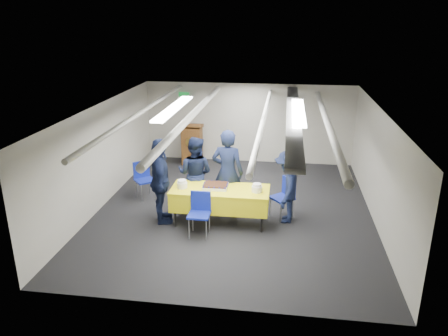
{
  "coord_description": "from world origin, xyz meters",
  "views": [
    {
      "loc": [
        1.04,
        -8.87,
        4.14
      ],
      "look_at": [
        -0.2,
        -0.2,
        1.05
      ],
      "focal_mm": 35.0,
      "sensor_mm": 36.0,
      "label": 1
    }
  ],
  "objects": [
    {
      "name": "ground",
      "position": [
        0.0,
        0.0,
        0.0
      ],
      "size": [
        7.0,
        7.0,
        0.0
      ],
      "primitive_type": "plane",
      "color": "black",
      "rests_on": "ground"
    },
    {
      "name": "room_shell",
      "position": [
        0.09,
        0.41,
        1.81
      ],
      "size": [
        6.0,
        7.0,
        2.3
      ],
      "color": "#BCB8AA",
      "rests_on": "ground"
    },
    {
      "name": "serving_table",
      "position": [
        -0.21,
        -0.69,
        0.56
      ],
      "size": [
        2.01,
        0.84,
        0.77
      ],
      "color": "black",
      "rests_on": "ground"
    },
    {
      "name": "sheet_cake",
      "position": [
        -0.31,
        -0.65,
        0.81
      ],
      "size": [
        0.51,
        0.4,
        0.09
      ],
      "color": "white",
      "rests_on": "serving_table"
    },
    {
      "name": "plate_stack_left",
      "position": [
        -0.99,
        -0.74,
        0.85
      ],
      "size": [
        0.21,
        0.21,
        0.17
      ],
      "color": "white",
      "rests_on": "serving_table"
    },
    {
      "name": "plate_stack_right",
      "position": [
        0.55,
        -0.74,
        0.85
      ],
      "size": [
        0.21,
        0.21,
        0.17
      ],
      "color": "white",
      "rests_on": "serving_table"
    },
    {
      "name": "podium",
      "position": [
        -1.6,
        3.05,
        0.61
      ],
      "size": [
        0.62,
        0.53,
        1.25
      ],
      "color": "brown",
      "rests_on": "ground"
    },
    {
      "name": "chair_near",
      "position": [
        -0.53,
        -1.22,
        0.53
      ],
      "size": [
        0.42,
        0.42,
        0.87
      ],
      "color": "gray",
      "rests_on": "ground"
    },
    {
      "name": "chair_right",
      "position": [
        1.11,
        -0.18,
        0.53
      ],
      "size": [
        0.59,
        0.59,
        0.87
      ],
      "color": "gray",
      "rests_on": "ground"
    },
    {
      "name": "chair_left",
      "position": [
        -2.22,
        0.42,
        0.53
      ],
      "size": [
        0.59,
        0.59,
        0.87
      ],
      "color": "gray",
      "rests_on": "ground"
    },
    {
      "name": "sailor_a",
      "position": [
        -0.13,
        -0.19,
        0.95
      ],
      "size": [
        0.74,
        0.53,
        1.89
      ],
      "primitive_type": "imported",
      "rotation": [
        0.0,
        0.0,
        3.03
      ],
      "color": "black",
      "rests_on": "ground"
    },
    {
      "name": "sailor_b",
      "position": [
        -0.86,
        -0.06,
        0.84
      ],
      "size": [
        0.91,
        0.76,
        1.67
      ],
      "primitive_type": "imported",
      "rotation": [
        0.0,
        0.0,
        2.97
      ],
      "color": "black",
      "rests_on": "ground"
    },
    {
      "name": "sailor_c",
      "position": [
        -1.43,
        -0.8,
        0.91
      ],
      "size": [
        0.75,
        1.15,
        1.81
      ],
      "primitive_type": "imported",
      "rotation": [
        0.0,
        0.0,
        1.89
      ],
      "color": "black",
      "rests_on": "ground"
    },
    {
      "name": "sailor_d",
      "position": [
        1.15,
        -0.39,
        0.77
      ],
      "size": [
        0.66,
        1.05,
        1.54
      ],
      "primitive_type": "imported",
      "rotation": [
        0.0,
        0.0,
        -1.66
      ],
      "color": "black",
      "rests_on": "ground"
    }
  ]
}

